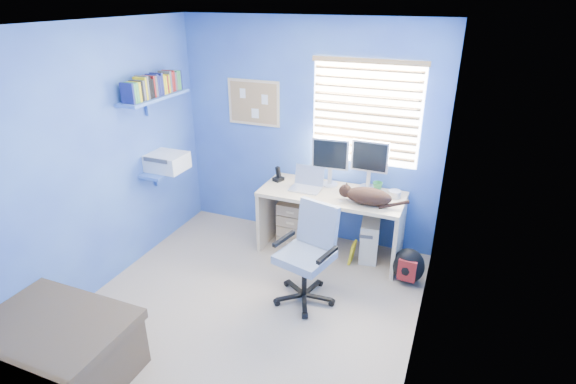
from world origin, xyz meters
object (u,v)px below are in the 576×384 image
at_px(laptop, 306,180).
at_px(cat, 369,196).
at_px(tower_pc, 370,238).
at_px(desk, 331,223).
at_px(office_chair, 307,266).

xyz_separation_m(laptop, cat, (0.71, -0.10, -0.03)).
height_order(laptop, tower_pc, laptop).
height_order(desk, tower_pc, desk).
relative_size(tower_pc, office_chair, 0.48).
distance_m(desk, laptop, 0.56).
xyz_separation_m(tower_pc, office_chair, (-0.39, -0.97, 0.13)).
bearing_deg(desk, cat, -17.65).
relative_size(desk, tower_pc, 3.42).
height_order(desk, cat, cat).
bearing_deg(office_chair, cat, 63.03).
xyz_separation_m(desk, office_chair, (0.04, -0.88, -0.02)).
bearing_deg(office_chair, desk, 92.76).
distance_m(cat, office_chair, 0.96).
relative_size(cat, office_chair, 0.50).
relative_size(laptop, tower_pc, 0.73).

